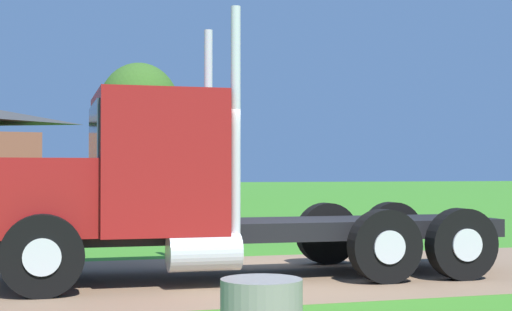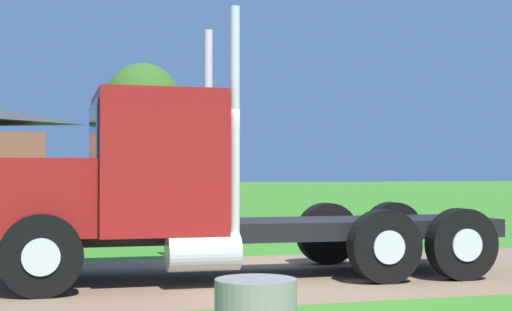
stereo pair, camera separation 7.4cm
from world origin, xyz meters
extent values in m
plane|color=#3C8224|center=(0.00, 0.00, 0.00)|extent=(200.00, 200.00, 0.00)
cube|color=#8A6C50|center=(0.00, 0.00, 0.00)|extent=(120.00, 5.28, 0.01)
cube|color=black|center=(-0.64, -0.06, 0.73)|extent=(7.98, 1.74, 0.28)
cube|color=maroon|center=(-3.80, 0.00, 1.26)|extent=(1.68, 2.11, 1.08)
cube|color=maroon|center=(-2.09, -0.04, 1.75)|extent=(1.81, 2.41, 2.05)
cube|color=#2D3D4C|center=(-3.00, -0.02, 2.16)|extent=(0.08, 1.98, 0.90)
cylinder|color=silver|center=(-1.11, -0.99, 2.34)|extent=(0.14, 0.14, 3.24)
cylinder|color=silver|center=(-1.07, 0.88, 2.34)|extent=(0.14, 0.14, 3.24)
cylinder|color=silver|center=(-1.59, -1.08, 0.51)|extent=(1.01, 0.54, 0.52)
cylinder|color=black|center=(-3.74, -1.19, 0.54)|extent=(1.08, 0.32, 1.07)
cylinder|color=silver|center=(-3.74, -1.35, 0.54)|extent=(0.48, 0.05, 0.48)
cylinder|color=black|center=(-3.69, 1.18, 0.54)|extent=(1.08, 0.32, 1.07)
cylinder|color=silver|center=(-3.69, 1.34, 0.54)|extent=(0.48, 0.05, 0.48)
cylinder|color=black|center=(2.31, -1.31, 0.54)|extent=(1.08, 0.32, 1.07)
cylinder|color=silver|center=(2.30, -1.47, 0.54)|extent=(0.48, 0.05, 0.48)
cylinder|color=black|center=(2.35, 1.06, 0.54)|extent=(1.08, 0.32, 1.07)
cylinder|color=silver|center=(2.36, 1.22, 0.54)|extent=(0.48, 0.05, 0.48)
cylinder|color=black|center=(1.06, -1.28, 0.54)|extent=(1.08, 0.32, 1.07)
cylinder|color=silver|center=(1.05, -1.44, 0.54)|extent=(0.48, 0.05, 0.48)
cylinder|color=black|center=(1.10, 1.09, 0.54)|extent=(1.08, 0.32, 1.07)
cylinder|color=silver|center=(1.11, 1.25, 0.54)|extent=(0.48, 0.05, 0.48)
cylinder|color=#513823|center=(1.97, 31.34, 1.73)|extent=(0.44, 0.44, 3.45)
ellipsoid|color=#366120|center=(1.97, 31.34, 5.24)|extent=(4.48, 4.48, 4.93)
camera|label=1|loc=(-3.90, -11.39, 1.62)|focal=53.59mm
camera|label=2|loc=(-3.83, -11.41, 1.62)|focal=53.59mm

